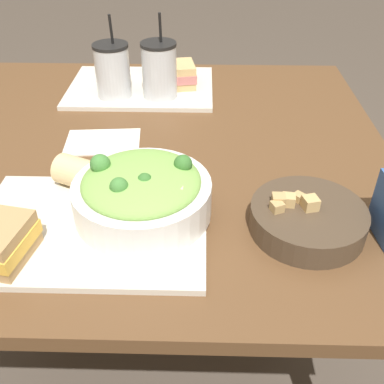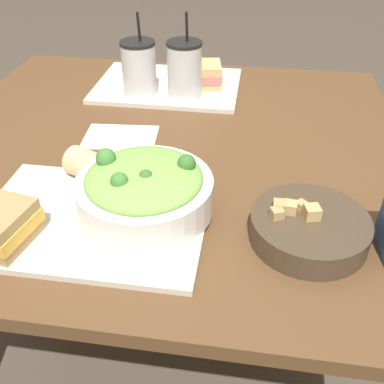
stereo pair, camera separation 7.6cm
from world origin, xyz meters
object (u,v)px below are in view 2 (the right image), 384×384
(napkin_folded, at_px, (121,137))
(baguette_far, at_px, (188,61))
(sandwich_far, at_px, (203,75))
(baguette_near, at_px, (95,168))
(soup_bowl, at_px, (309,227))
(drink_cup_dark, at_px, (139,69))
(drink_cup_red, at_px, (185,71))
(salad_bowl, at_px, (145,189))

(napkin_folded, bearing_deg, baguette_far, 77.39)
(baguette_far, bearing_deg, sandwich_far, -158.73)
(sandwich_far, height_order, baguette_far, sandwich_far)
(baguette_near, distance_m, napkin_folded, 0.20)
(soup_bowl, bearing_deg, baguette_far, 114.23)
(soup_bowl, relative_size, drink_cup_dark, 0.93)
(soup_bowl, bearing_deg, sandwich_far, 113.34)
(sandwich_far, relative_size, napkin_folded, 0.66)
(baguette_near, bearing_deg, drink_cup_red, 10.72)
(baguette_near, height_order, drink_cup_red, drink_cup_red)
(soup_bowl, height_order, drink_cup_dark, drink_cup_dark)
(baguette_far, bearing_deg, baguette_near, 164.50)
(baguette_near, relative_size, napkin_folded, 0.71)
(soup_bowl, distance_m, baguette_far, 0.79)
(baguette_near, relative_size, drink_cup_dark, 0.59)
(drink_cup_dark, height_order, drink_cup_red, drink_cup_red)
(sandwich_far, bearing_deg, soup_bowl, -76.74)
(soup_bowl, bearing_deg, drink_cup_red, 119.50)
(sandwich_far, bearing_deg, baguette_near, -116.29)
(soup_bowl, height_order, sandwich_far, sandwich_far)
(sandwich_far, bearing_deg, napkin_folded, -126.73)
(salad_bowl, relative_size, soup_bowl, 1.21)
(salad_bowl, xyz_separation_m, drink_cup_dark, (-0.14, 0.51, 0.02))
(baguette_near, relative_size, baguette_far, 1.44)
(drink_cup_dark, distance_m, drink_cup_red, 0.12)
(soup_bowl, bearing_deg, drink_cup_dark, 128.61)
(baguette_near, height_order, sandwich_far, sandwich_far)
(salad_bowl, xyz_separation_m, baguette_near, (-0.12, 0.08, -0.02))
(sandwich_far, distance_m, drink_cup_red, 0.09)
(baguette_near, height_order, baguette_far, same)
(salad_bowl, relative_size, drink_cup_dark, 1.13)
(drink_cup_red, distance_m, napkin_folded, 0.27)
(baguette_far, distance_m, drink_cup_dark, 0.21)
(salad_bowl, distance_m, drink_cup_dark, 0.53)
(drink_cup_red, bearing_deg, soup_bowl, -60.50)
(salad_bowl, bearing_deg, baguette_near, 147.79)
(baguette_far, relative_size, napkin_folded, 0.49)
(salad_bowl, bearing_deg, drink_cup_dark, 104.94)
(salad_bowl, relative_size, baguette_near, 1.92)
(sandwich_far, height_order, napkin_folded, sandwich_far)
(soup_bowl, relative_size, sandwich_far, 1.69)
(baguette_near, relative_size, drink_cup_red, 0.58)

